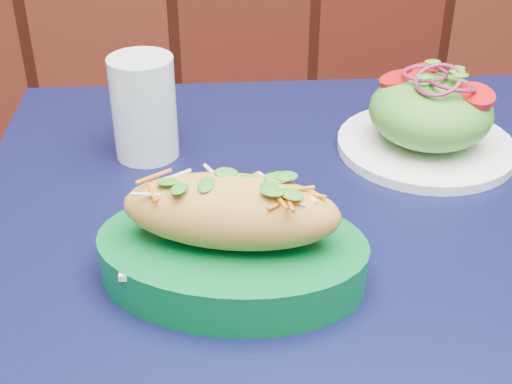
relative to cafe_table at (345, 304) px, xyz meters
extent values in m
cube|color=black|center=(0.00, 0.00, 0.07)|extent=(0.87, 0.87, 0.03)
cylinder|color=black|center=(-0.30, 0.36, -0.30)|extent=(0.04, 0.04, 0.72)
cylinder|color=black|center=(0.36, 0.30, -0.30)|extent=(0.04, 0.04, 0.72)
cube|color=white|center=(-0.13, -0.04, 0.13)|extent=(0.20, 0.14, 0.01)
ellipsoid|color=gold|center=(-0.13, -0.04, 0.16)|extent=(0.21, 0.13, 0.06)
cylinder|color=white|center=(0.14, 0.16, 0.09)|extent=(0.21, 0.21, 0.01)
ellipsoid|color=#4C992D|center=(0.14, 0.16, 0.14)|extent=(0.15, 0.15, 0.08)
cylinder|color=red|center=(0.18, 0.14, 0.17)|extent=(0.04, 0.04, 0.01)
cylinder|color=red|center=(0.10, 0.19, 0.17)|extent=(0.04, 0.04, 0.01)
cylinder|color=red|center=(0.14, 0.21, 0.17)|extent=(0.04, 0.04, 0.01)
torus|color=maroon|center=(0.14, 0.16, 0.18)|extent=(0.05, 0.05, 0.00)
torus|color=maroon|center=(0.14, 0.16, 0.19)|extent=(0.05, 0.05, 0.00)
torus|color=maroon|center=(0.14, 0.16, 0.19)|extent=(0.05, 0.05, 0.00)
cylinder|color=silver|center=(-0.20, 0.21, 0.15)|extent=(0.08, 0.08, 0.12)
camera|label=1|loc=(-0.18, -0.56, 0.50)|focal=50.00mm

